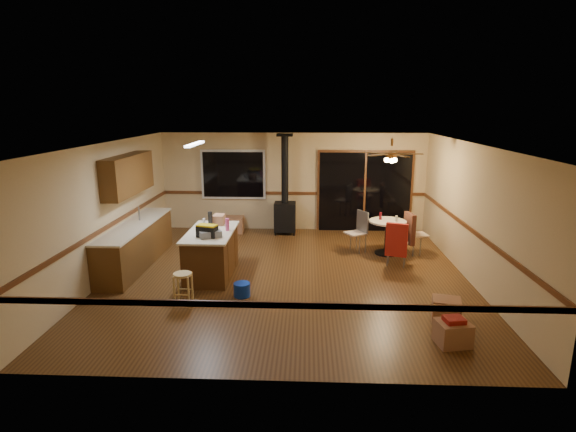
# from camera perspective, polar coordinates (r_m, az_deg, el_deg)

# --- Properties ---
(floor) EXTENTS (7.00, 7.00, 0.00)m
(floor) POSITION_cam_1_polar(r_m,az_deg,el_deg) (8.97, -0.08, -7.61)
(floor) COLOR #4D2F15
(floor) RESTS_ON ground
(ceiling) EXTENTS (7.00, 7.00, 0.00)m
(ceiling) POSITION_cam_1_polar(r_m,az_deg,el_deg) (8.38, -0.09, 9.18)
(ceiling) COLOR silver
(ceiling) RESTS_ON ground
(wall_back) EXTENTS (7.00, 0.00, 7.00)m
(wall_back) POSITION_cam_1_polar(r_m,az_deg,el_deg) (12.02, 0.67, 4.33)
(wall_back) COLOR tan
(wall_back) RESTS_ON ground
(wall_front) EXTENTS (7.00, 0.00, 7.00)m
(wall_front) POSITION_cam_1_polar(r_m,az_deg,el_deg) (5.25, -1.83, -8.32)
(wall_front) COLOR tan
(wall_front) RESTS_ON ground
(wall_left) EXTENTS (0.00, 7.00, 7.00)m
(wall_left) POSITION_cam_1_polar(r_m,az_deg,el_deg) (9.41, -21.89, 0.67)
(wall_left) COLOR tan
(wall_left) RESTS_ON ground
(wall_right) EXTENTS (0.00, 7.00, 7.00)m
(wall_right) POSITION_cam_1_polar(r_m,az_deg,el_deg) (9.13, 22.44, 0.24)
(wall_right) COLOR tan
(wall_right) RESTS_ON ground
(chair_rail) EXTENTS (7.00, 7.00, 0.08)m
(chair_rail) POSITION_cam_1_polar(r_m,az_deg,el_deg) (8.66, -0.09, -1.44)
(chair_rail) COLOR #572E15
(chair_rail) RESTS_ON ground
(window) EXTENTS (1.72, 0.10, 1.32)m
(window) POSITION_cam_1_polar(r_m,az_deg,el_deg) (12.09, -6.97, 5.25)
(window) COLOR black
(window) RESTS_ON ground
(sliding_door) EXTENTS (2.52, 0.10, 2.10)m
(sliding_door) POSITION_cam_1_polar(r_m,az_deg,el_deg) (12.10, 9.70, 3.00)
(sliding_door) COLOR black
(sliding_door) RESTS_ON ground
(lower_cabinets) EXTENTS (0.60, 3.00, 0.86)m
(lower_cabinets) POSITION_cam_1_polar(r_m,az_deg,el_deg) (9.96, -18.71, -3.56)
(lower_cabinets) COLOR #573516
(lower_cabinets) RESTS_ON ground
(countertop) EXTENTS (0.64, 3.04, 0.04)m
(countertop) POSITION_cam_1_polar(r_m,az_deg,el_deg) (9.84, -18.91, -1.06)
(countertop) COLOR beige
(countertop) RESTS_ON lower_cabinets
(upper_cabinets) EXTENTS (0.35, 2.00, 0.80)m
(upper_cabinets) POSITION_cam_1_polar(r_m,az_deg,el_deg) (9.87, -19.64, 4.99)
(upper_cabinets) COLOR #573516
(upper_cabinets) RESTS_ON ground
(kitchen_island) EXTENTS (0.88, 1.68, 0.90)m
(kitchen_island) POSITION_cam_1_polar(r_m,az_deg,el_deg) (9.01, -9.69, -4.67)
(kitchen_island) COLOR #482912
(kitchen_island) RESTS_ON ground
(wood_stove) EXTENTS (0.55, 0.50, 2.52)m
(wood_stove) POSITION_cam_1_polar(r_m,az_deg,el_deg) (11.69, -0.39, 1.22)
(wood_stove) COLOR black
(wood_stove) RESTS_ON ground
(ceiling_fan) EXTENTS (0.24, 0.24, 0.55)m
(ceiling_fan) POSITION_cam_1_polar(r_m,az_deg,el_deg) (10.04, 12.98, 7.37)
(ceiling_fan) COLOR brown
(ceiling_fan) RESTS_ON ceiling
(fluorescent_strip) EXTENTS (0.10, 1.20, 0.04)m
(fluorescent_strip) POSITION_cam_1_polar(r_m,az_deg,el_deg) (8.95, -11.74, 8.93)
(fluorescent_strip) COLOR white
(fluorescent_strip) RESTS_ON ceiling
(toolbox_grey) EXTENTS (0.45, 0.36, 0.12)m
(toolbox_grey) POSITION_cam_1_polar(r_m,az_deg,el_deg) (8.46, -9.83, -2.27)
(toolbox_grey) COLOR slate
(toolbox_grey) RESTS_ON kitchen_island
(toolbox_black) EXTENTS (0.41, 0.29, 0.21)m
(toolbox_black) POSITION_cam_1_polar(r_m,az_deg,el_deg) (8.49, -10.23, -1.95)
(toolbox_black) COLOR black
(toolbox_black) RESTS_ON kitchen_island
(toolbox_yellow_lid) EXTENTS (0.40, 0.28, 0.03)m
(toolbox_yellow_lid) POSITION_cam_1_polar(r_m,az_deg,el_deg) (8.46, -10.26, -1.19)
(toolbox_yellow_lid) COLOR gold
(toolbox_yellow_lid) RESTS_ON toolbox_black
(box_on_island) EXTENTS (0.23, 0.31, 0.20)m
(box_on_island) POSITION_cam_1_polar(r_m,az_deg,el_deg) (9.35, -8.74, -0.45)
(box_on_island) COLOR #946141
(box_on_island) RESTS_ON kitchen_island
(bottle_dark) EXTENTS (0.12, 0.12, 0.31)m
(bottle_dark) POSITION_cam_1_polar(r_m,az_deg,el_deg) (9.17, -9.84, -0.42)
(bottle_dark) COLOR black
(bottle_dark) RESTS_ON kitchen_island
(bottle_pink) EXTENTS (0.10, 0.10, 0.24)m
(bottle_pink) POSITION_cam_1_polar(r_m,az_deg,el_deg) (8.85, -7.72, -1.08)
(bottle_pink) COLOR #D84C8C
(bottle_pink) RESTS_ON kitchen_island
(bottle_white) EXTENTS (0.06, 0.06, 0.17)m
(bottle_white) POSITION_cam_1_polar(r_m,az_deg,el_deg) (9.22, -10.61, -0.83)
(bottle_white) COLOR white
(bottle_white) RESTS_ON kitchen_island
(bar_stool) EXTENTS (0.33, 0.33, 0.56)m
(bar_stool) POSITION_cam_1_polar(r_m,az_deg,el_deg) (7.86, -13.16, -8.99)
(bar_stool) COLOR tan
(bar_stool) RESTS_ON floor
(blue_bucket) EXTENTS (0.38, 0.38, 0.24)m
(blue_bucket) POSITION_cam_1_polar(r_m,az_deg,el_deg) (8.07, -5.87, -9.29)
(blue_bucket) COLOR #0B2C9F
(blue_bucket) RESTS_ON floor
(dining_table) EXTENTS (0.83, 0.83, 0.78)m
(dining_table) POSITION_cam_1_polar(r_m,az_deg,el_deg) (10.36, 12.48, -1.92)
(dining_table) COLOR black
(dining_table) RESTS_ON ground
(glass_red) EXTENTS (0.06, 0.06, 0.17)m
(glass_red) POSITION_cam_1_polar(r_m,az_deg,el_deg) (10.34, 11.66, 0.02)
(glass_red) COLOR #590C14
(glass_red) RESTS_ON dining_table
(glass_cream) EXTENTS (0.07, 0.07, 0.13)m
(glass_cream) POSITION_cam_1_polar(r_m,az_deg,el_deg) (10.26, 13.61, -0.31)
(glass_cream) COLOR beige
(glass_cream) RESTS_ON dining_table
(chair_left) EXTENTS (0.55, 0.55, 0.51)m
(chair_left) POSITION_cam_1_polar(r_m,az_deg,el_deg) (10.40, 9.04, -1.35)
(chair_left) COLOR #C3AA91
(chair_left) RESTS_ON ground
(chair_near) EXTENTS (0.54, 0.57, 0.70)m
(chair_near) POSITION_cam_1_polar(r_m,az_deg,el_deg) (9.52, 13.64, -2.94)
(chair_near) COLOR #C3AA91
(chair_near) RESTS_ON ground
(chair_right) EXTENTS (0.54, 0.51, 0.70)m
(chair_right) POSITION_cam_1_polar(r_m,az_deg,el_deg) (10.45, 15.30, -1.55)
(chair_right) COLOR #C3AA91
(chair_right) RESTS_ON ground
(box_under_window) EXTENTS (0.54, 0.44, 0.42)m
(box_under_window) POSITION_cam_1_polar(r_m,az_deg,el_deg) (12.01, -6.95, -1.09)
(box_under_window) COLOR #946141
(box_under_window) RESTS_ON floor
(box_corner_a) EXTENTS (0.51, 0.45, 0.34)m
(box_corner_a) POSITION_cam_1_polar(r_m,az_deg,el_deg) (6.92, 20.20, -13.79)
(box_corner_a) COLOR #946141
(box_corner_a) RESTS_ON floor
(box_corner_b) EXTENTS (0.49, 0.45, 0.34)m
(box_corner_b) POSITION_cam_1_polar(r_m,az_deg,el_deg) (7.61, 19.44, -11.10)
(box_corner_b) COLOR #946141
(box_corner_b) RESTS_ON floor
(box_small_red) EXTENTS (0.30, 0.27, 0.07)m
(box_small_red) POSITION_cam_1_polar(r_m,az_deg,el_deg) (6.83, 20.35, -12.25)
(box_small_red) COLOR maroon
(box_small_red) RESTS_ON box_corner_a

